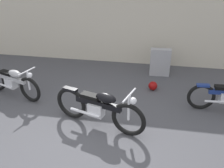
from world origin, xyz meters
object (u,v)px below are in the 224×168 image
at_px(motorcycle_silver, 12,81).
at_px(helmet, 153,86).
at_px(motorcycle_black, 99,108).
at_px(stone_marker, 160,62).

bearing_deg(motorcycle_silver, helmet, 34.33).
xyz_separation_m(motorcycle_silver, motorcycle_black, (2.54, -0.94, 0.05)).
height_order(stone_marker, motorcycle_silver, motorcycle_silver).
distance_m(helmet, motorcycle_black, 2.22).
distance_m(motorcycle_silver, motorcycle_black, 2.71).
bearing_deg(motorcycle_black, helmet, 76.61).
height_order(motorcycle_silver, motorcycle_black, motorcycle_black).
bearing_deg(motorcycle_black, motorcycle_silver, 176.89).
xyz_separation_m(stone_marker, helmet, (-0.16, -1.01, -0.30)).
distance_m(stone_marker, helmet, 1.06).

